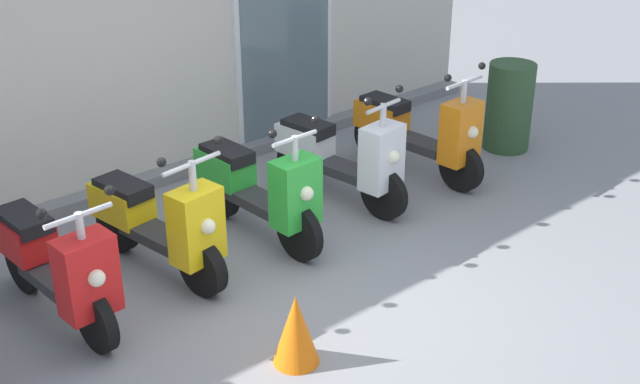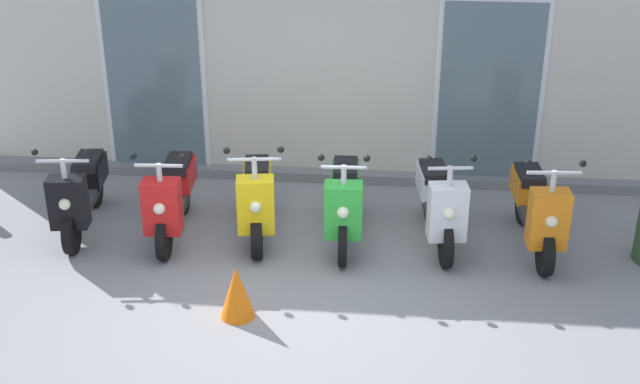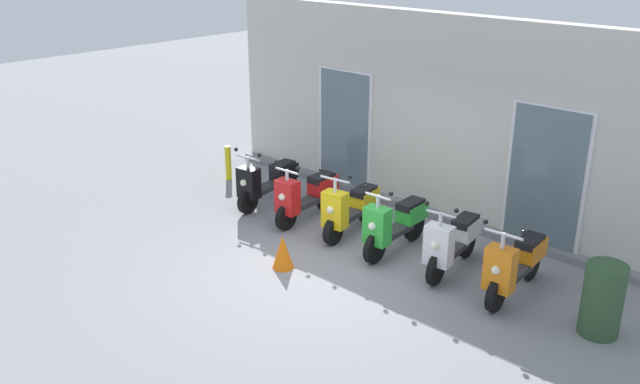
# 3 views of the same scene
# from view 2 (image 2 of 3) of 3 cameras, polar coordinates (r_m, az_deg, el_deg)

# --- Properties ---
(ground_plane) EXTENTS (40.00, 40.00, 0.00)m
(ground_plane) POSITION_cam_2_polar(r_m,az_deg,el_deg) (8.27, -1.95, -6.79)
(ground_plane) COLOR gray
(storefront_facade) EXTENTS (9.46, 0.50, 3.46)m
(storefront_facade) POSITION_cam_2_polar(r_m,az_deg,el_deg) (10.27, 0.01, 9.91)
(storefront_facade) COLOR beige
(storefront_facade) RESTS_ON ground_plane
(scooter_black) EXTENTS (0.60, 1.58, 1.16)m
(scooter_black) POSITION_cam_2_polar(r_m,az_deg,el_deg) (9.61, -15.77, 0.04)
(scooter_black) COLOR black
(scooter_black) RESTS_ON ground_plane
(scooter_red) EXTENTS (0.55, 1.53, 1.16)m
(scooter_red) POSITION_cam_2_polar(r_m,az_deg,el_deg) (9.23, -9.92, -0.24)
(scooter_red) COLOR black
(scooter_red) RESTS_ON ground_plane
(scooter_yellow) EXTENTS (0.62, 1.51, 1.22)m
(scooter_yellow) POSITION_cam_2_polar(r_m,az_deg,el_deg) (9.15, -4.27, -0.32)
(scooter_yellow) COLOR black
(scooter_yellow) RESTS_ON ground_plane
(scooter_green) EXTENTS (0.52, 1.57, 1.20)m
(scooter_green) POSITION_cam_2_polar(r_m,az_deg,el_deg) (8.98, 1.65, -0.54)
(scooter_green) COLOR black
(scooter_green) RESTS_ON ground_plane
(scooter_white) EXTENTS (0.56, 1.54, 1.20)m
(scooter_white) POSITION_cam_2_polar(r_m,az_deg,el_deg) (9.03, 8.00, -0.67)
(scooter_white) COLOR black
(scooter_white) RESTS_ON ground_plane
(scooter_orange) EXTENTS (0.59, 1.60, 1.22)m
(scooter_orange) POSITION_cam_2_polar(r_m,az_deg,el_deg) (9.12, 14.35, -1.06)
(scooter_orange) COLOR black
(scooter_orange) RESTS_ON ground_plane
(traffic_cone) EXTENTS (0.32, 0.32, 0.52)m
(traffic_cone) POSITION_cam_2_polar(r_m,az_deg,el_deg) (7.83, -5.62, -6.69)
(traffic_cone) COLOR orange
(traffic_cone) RESTS_ON ground_plane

